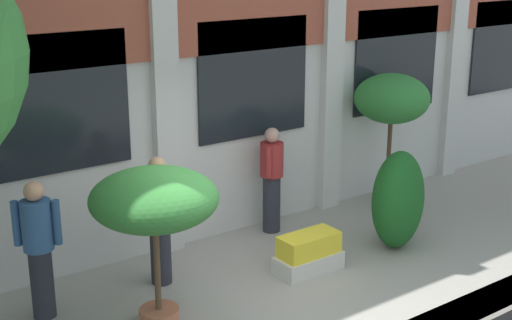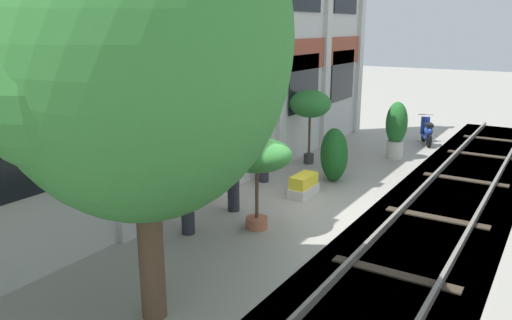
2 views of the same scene
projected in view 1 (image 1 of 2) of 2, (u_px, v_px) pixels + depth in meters
ground_plane at (275, 318)px, 8.12m from camera, size 80.00×80.00×0.00m
potted_plant_low_pan at (154, 203)px, 7.52m from camera, size 1.38×1.38×1.83m
potted_plant_terracotta_small at (392, 101)px, 11.22m from camera, size 1.19×1.19×2.15m
potted_plant_square_trough at (309, 254)px, 9.22m from camera, size 0.90×0.43×0.52m
resident_by_doorway at (39, 246)px, 7.91m from camera, size 0.46×0.34×1.62m
resident_watching_tracks at (159, 217)px, 8.73m from camera, size 0.34×0.46×1.65m
resident_near_plants at (272, 177)px, 10.36m from camera, size 0.43×0.37×1.58m
topiary_hedge at (398, 199)px, 9.89m from camera, size 1.32×1.18×1.38m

